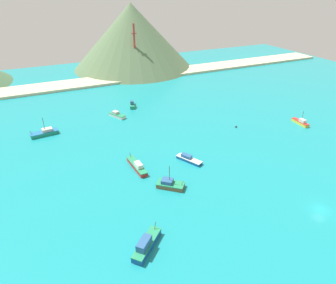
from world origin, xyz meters
The scene contains 13 objects.
ground centered at (0.00, 30.00, -0.25)m, with size 260.00×280.00×0.50m.
fishing_boat_0 centered at (-18.54, 80.82, 0.95)m, with size 4.09×7.38×2.90m.
fishing_boat_1 centered at (-54.74, 68.31, 0.85)m, with size 9.49×4.12×6.39m.
fishing_boat_2 centered at (-27.51, 72.94, 0.79)m, with size 5.52×7.74×2.18m.
fishing_boat_3 centered at (-32.99, 34.69, 0.85)m, with size 2.76×10.69×2.59m.
fishing_boat_4 centered at (32.53, 37.46, 0.81)m, with size 2.31×7.46×5.33m.
fishing_boat_6 centered at (-17.78, 32.09, 0.70)m, with size 5.53×8.30×1.89m.
fishing_boat_7 centered at (-41.27, 6.41, 1.13)m, with size 8.37×8.02×3.07m.
fishing_boat_8 centered at (-28.27, 22.89, 0.85)m, with size 7.49×7.07×6.43m.
buoy_0 centered at (9.10, 45.34, 0.14)m, with size 0.80×0.80×0.80m.
beach_strip centered at (0.00, 121.26, 0.60)m, with size 247.00×15.46×1.20m, color beige.
hill_central centered at (3.94, 143.30, 18.25)m, with size 71.13×71.13×36.49m.
radio_tower centered at (-1.47, 123.87, 14.20)m, with size 2.78×2.23×27.84m.
Camera 1 is at (-55.56, -34.49, 47.31)m, focal length 32.28 mm.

